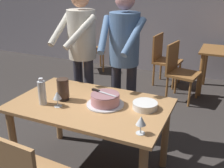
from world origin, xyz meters
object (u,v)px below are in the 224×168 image
object	(u,v)px
cake_knife	(99,91)
water_bottle	(42,92)
person_cutting_cake	(124,53)
background_chair_0	(89,47)
cake_on_platter	(105,100)
background_chair_2	(164,58)
person_standing_beside	(82,47)
background_chair_1	(179,70)
wine_glass_far	(57,96)
hurricane_lamp	(63,89)
main_dining_table	(90,115)
plate_stack	(145,105)
wine_glass_near	(141,121)

from	to	relation	value
cake_knife	water_bottle	distance (m)	0.51
person_cutting_cake	background_chair_0	distance (m)	2.76
cake_on_platter	background_chair_2	xyz separation A→B (m)	(-0.10, 2.63, -0.31)
person_standing_beside	background_chair_1	size ratio (longest dim) A/B	1.91
wine_glass_far	person_cutting_cake	xyz separation A→B (m)	(0.30, 0.82, 0.22)
cake_on_platter	person_standing_beside	size ratio (longest dim) A/B	0.20
wine_glass_far	hurricane_lamp	size ratio (longest dim) A/B	0.69
water_bottle	hurricane_lamp	size ratio (longest dim) A/B	1.19
hurricane_lamp	background_chair_2	xyz separation A→B (m)	(0.31, 2.69, -0.37)
main_dining_table	background_chair_0	world-z (taller)	background_chair_0
main_dining_table	water_bottle	size ratio (longest dim) A/B	5.72
cake_knife	plate_stack	world-z (taller)	cake_knife
main_dining_table	hurricane_lamp	size ratio (longest dim) A/B	6.80
cake_on_platter	wine_glass_far	bearing A→B (deg)	-151.91
cake_knife	background_chair_2	bearing A→B (deg)	90.55
wine_glass_far	water_bottle	bearing A→B (deg)	-175.46
hurricane_lamp	background_chair_1	xyz separation A→B (m)	(0.69, 2.13, -0.37)
person_standing_beside	person_cutting_cake	bearing A→B (deg)	-3.23
wine_glass_far	hurricane_lamp	bearing A→B (deg)	102.25
main_dining_table	wine_glass_near	world-z (taller)	wine_glass_near
wine_glass_near	background_chair_2	distance (m)	3.03
cake_on_platter	wine_glass_far	world-z (taller)	wine_glass_far
cake_on_platter	person_cutting_cake	bearing A→B (deg)	96.46
water_bottle	person_standing_beside	world-z (taller)	person_standing_beside
cake_knife	person_standing_beside	distance (m)	0.85
wine_glass_far	person_standing_beside	size ratio (longest dim) A/B	0.08
cake_knife	wine_glass_far	world-z (taller)	wine_glass_far
plate_stack	cake_knife	bearing A→B (deg)	-171.58
wine_glass_near	hurricane_lamp	size ratio (longest dim) A/B	0.69
plate_stack	background_chair_2	xyz separation A→B (m)	(-0.45, 2.55, -0.29)
cake_knife	background_chair_2	distance (m)	2.64
cake_knife	background_chair_0	xyz separation A→B (m)	(-1.62, 2.75, -0.37)
water_bottle	hurricane_lamp	world-z (taller)	water_bottle
person_standing_beside	background_chair_2	size ratio (longest dim) A/B	1.91
background_chair_1	background_chair_0	bearing A→B (deg)	160.59
background_chair_1	cake_on_platter	bearing A→B (deg)	-97.90
cake_on_platter	person_standing_beside	xyz separation A→B (m)	(-0.61, 0.65, 0.27)
main_dining_table	hurricane_lamp	xyz separation A→B (m)	(-0.26, -0.03, 0.22)
hurricane_lamp	person_cutting_cake	world-z (taller)	person_cutting_cake
person_standing_beside	background_chair_1	xyz separation A→B (m)	(0.89, 1.43, -0.58)
wine_glass_near	main_dining_table	bearing A→B (deg)	153.29
background_chair_2	hurricane_lamp	bearing A→B (deg)	-96.56
cake_knife	plate_stack	xyz separation A→B (m)	(0.42, 0.06, -0.09)
background_chair_0	cake_on_platter	bearing A→B (deg)	-58.61
person_cutting_cake	background_chair_1	distance (m)	1.61
wine_glass_far	person_cutting_cake	bearing A→B (deg)	69.54
cake_knife	wine_glass_far	size ratio (longest dim) A/B	1.86
person_cutting_cake	main_dining_table	bearing A→B (deg)	-96.19
cake_on_platter	plate_stack	distance (m)	0.36
plate_stack	wine_glass_far	size ratio (longest dim) A/B	1.53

